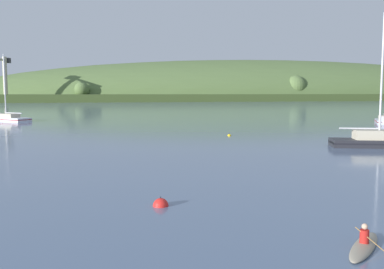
# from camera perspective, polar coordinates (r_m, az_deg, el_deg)

# --- Properties ---
(far_shoreline_hill) EXTENTS (560.51, 106.38, 55.02)m
(far_shoreline_hill) POSITION_cam_1_polar(r_m,az_deg,el_deg) (303.45, 10.05, 4.62)
(far_shoreline_hill) COLOR #3C4E24
(far_shoreline_hill) RESTS_ON ground
(dockside_crane) EXTENTS (6.68, 19.65, 23.88)m
(dockside_crane) POSITION_cam_1_polar(r_m,az_deg,el_deg) (245.58, -23.76, 6.82)
(dockside_crane) COLOR #4C4C51
(dockside_crane) RESTS_ON ground
(sailboat_midwater_white) EXTENTS (9.11, 8.16, 14.14)m
(sailboat_midwater_white) POSITION_cam_1_polar(r_m,az_deg,el_deg) (88.67, -23.68, 1.80)
(sailboat_midwater_white) COLOR white
(sailboat_midwater_white) RESTS_ON ground
(sailboat_outer_reach) EXTENTS (8.94, 5.30, 14.65)m
(sailboat_outer_reach) POSITION_cam_1_polar(r_m,az_deg,el_deg) (47.10, 23.88, -1.12)
(sailboat_outer_reach) COLOR #232328
(sailboat_outer_reach) RESTS_ON ground
(canoe_with_paddler) EXTENTS (2.89, 3.01, 1.02)m
(canoe_with_paddler) POSITION_cam_1_polar(r_m,az_deg,el_deg) (16.83, 22.01, -13.61)
(canoe_with_paddler) COLOR gray
(canoe_with_paddler) RESTS_ON ground
(mooring_buoy_foreground) EXTENTS (0.45, 0.45, 0.53)m
(mooring_buoy_foreground) POSITION_cam_1_polar(r_m,az_deg,el_deg) (54.32, 5.01, -0.17)
(mooring_buoy_foreground) COLOR yellow
(mooring_buoy_foreground) RESTS_ON ground
(mooring_buoy_midchannel) EXTENTS (0.77, 0.77, 0.85)m
(mooring_buoy_midchannel) POSITION_cam_1_polar(r_m,az_deg,el_deg) (21.16, -4.21, -9.51)
(mooring_buoy_midchannel) COLOR red
(mooring_buoy_midchannel) RESTS_ON ground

